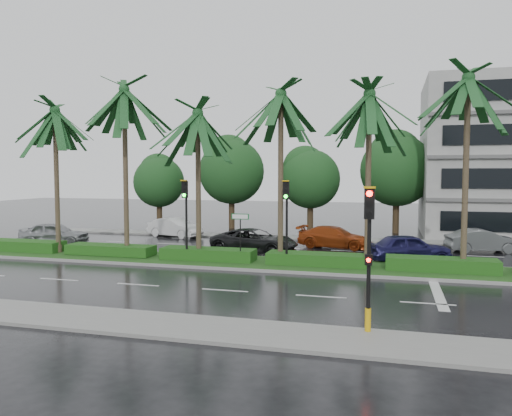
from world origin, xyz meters
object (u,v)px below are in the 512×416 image
(car_grey, at_px, (483,241))
(car_silver, at_px, (54,233))
(car_darkgrey, at_px, (255,241))
(car_red, at_px, (335,237))
(signal_median_left, at_px, (186,208))
(car_white, at_px, (175,228))
(signal_near, at_px, (369,253))
(car_blue, at_px, (409,248))
(street_sign, at_px, (240,226))

(car_grey, bearing_deg, car_silver, 86.32)
(car_darkgrey, xyz_separation_m, car_red, (4.50, 3.30, -0.04))
(car_darkgrey, relative_size, car_red, 1.10)
(signal_median_left, relative_size, car_darkgrey, 0.82)
(car_silver, bearing_deg, car_darkgrey, -102.25)
(car_white, relative_size, car_grey, 1.02)
(signal_median_left, distance_m, car_red, 10.78)
(signal_near, bearing_deg, car_blue, 83.17)
(signal_near, relative_size, street_sign, 1.68)
(car_red, height_order, car_blue, car_blue)
(car_silver, bearing_deg, car_white, -59.95)
(signal_near, distance_m, car_white, 25.07)
(signal_near, height_order, street_sign, signal_near)
(signal_median_left, relative_size, car_blue, 0.96)
(car_white, height_order, car_red, car_white)
(car_silver, relative_size, car_white, 1.02)
(car_grey, bearing_deg, car_white, 73.23)
(car_silver, bearing_deg, car_grey, -94.56)
(signal_near, bearing_deg, signal_median_left, 135.91)
(signal_median_left, bearing_deg, car_darkgrey, 59.83)
(signal_near, height_order, car_grey, signal_near)
(car_silver, xyz_separation_m, car_white, (6.24, 5.84, -0.04))
(signal_median_left, xyz_separation_m, car_blue, (11.60, 3.70, -2.23))
(signal_near, height_order, car_blue, signal_near)
(car_silver, distance_m, car_red, 18.93)
(car_darkgrey, distance_m, car_red, 5.58)
(car_blue, distance_m, car_grey, 6.50)
(signal_median_left, xyz_separation_m, car_white, (-5.26, 10.13, -2.27))
(car_darkgrey, relative_size, car_grey, 1.23)
(car_darkgrey, height_order, car_blue, car_blue)
(car_blue, bearing_deg, signal_median_left, 85.89)
(car_red, relative_size, car_grey, 1.12)
(street_sign, height_order, car_darkgrey, street_sign)
(street_sign, bearing_deg, car_grey, 32.08)
(street_sign, bearing_deg, signal_near, -54.66)
(street_sign, distance_m, car_silver, 15.13)
(signal_median_left, xyz_separation_m, car_darkgrey, (2.60, 4.48, -2.26))
(car_white, bearing_deg, signal_median_left, -136.28)
(car_darkgrey, relative_size, car_blue, 1.17)
(car_silver, height_order, car_blue, car_blue)
(car_blue, bearing_deg, street_sign, 90.45)
(car_silver, relative_size, car_grey, 1.05)
(signal_near, xyz_separation_m, street_sign, (-7.00, 9.87, -0.38))
(street_sign, height_order, car_blue, street_sign)
(car_blue, height_order, car_grey, car_blue)
(car_red, bearing_deg, car_white, 88.72)
(car_darkgrey, distance_m, car_blue, 9.03)
(street_sign, relative_size, car_darkgrey, 0.49)
(car_silver, relative_size, car_blue, 1.00)
(signal_median_left, bearing_deg, car_white, 117.44)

